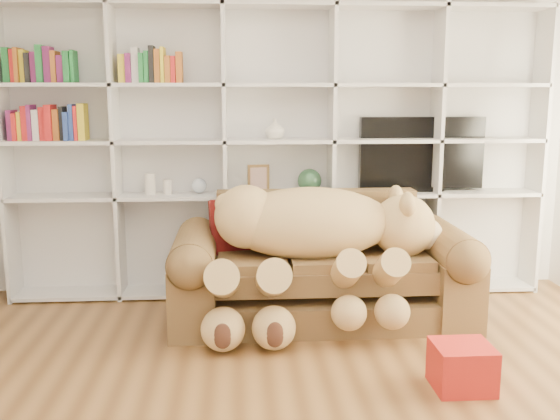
{
  "coord_description": "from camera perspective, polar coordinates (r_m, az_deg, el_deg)",
  "views": [
    {
      "loc": [
        -0.34,
        -2.83,
        1.69
      ],
      "look_at": [
        -0.03,
        1.63,
        0.85
      ],
      "focal_mm": 40.0,
      "sensor_mm": 36.0,
      "label": 1
    }
  ],
  "objects": [
    {
      "name": "wall_back",
      "position": [
        5.35,
        -0.27,
        7.04
      ],
      "size": [
        5.0,
        0.02,
        2.7
      ],
      "primitive_type": "cube",
      "color": "silver",
      "rests_on": "floor"
    },
    {
      "name": "shelf_vase",
      "position": [
        5.15,
        -0.48,
        7.43
      ],
      "size": [
        0.21,
        0.21,
        0.16
      ],
      "primitive_type": "imported",
      "rotation": [
        0.0,
        0.0,
        -0.42
      ],
      "color": "white",
      "rests_on": "bookshelf"
    },
    {
      "name": "bookshelf",
      "position": [
        5.21,
        -2.83,
        6.44
      ],
      "size": [
        4.43,
        0.35,
        2.4
      ],
      "color": "silver",
      "rests_on": "floor"
    },
    {
      "name": "green_vase",
      "position": [
        5.22,
        2.71,
        2.69
      ],
      "size": [
        0.2,
        0.2,
        0.2
      ],
      "primitive_type": "sphere",
      "color": "#315F3B",
      "rests_on": "bookshelf"
    },
    {
      "name": "throw_pillow",
      "position": [
        4.77,
        -3.89,
        -1.55
      ],
      "size": [
        0.45,
        0.3,
        0.44
      ],
      "primitive_type": "cube",
      "rotation": [
        -0.24,
        0.0,
        0.16
      ],
      "color": "#5F1010",
      "rests_on": "sofa"
    },
    {
      "name": "snow_globe",
      "position": [
        5.2,
        -7.41,
        2.23
      ],
      "size": [
        0.13,
        0.13,
        0.13
      ],
      "primitive_type": "sphere",
      "color": "silver",
      "rests_on": "bookshelf"
    },
    {
      "name": "figurine_short",
      "position": [
        5.22,
        -10.23,
        2.1
      ],
      "size": [
        0.08,
        0.08,
        0.12
      ],
      "primitive_type": "cylinder",
      "rotation": [
        0.0,
        0.0,
        0.18
      ],
      "color": "silver",
      "rests_on": "bookshelf"
    },
    {
      "name": "picture_frame",
      "position": [
        5.18,
        -1.98,
        2.92
      ],
      "size": [
        0.18,
        0.05,
        0.23
      ],
      "primitive_type": "cube",
      "rotation": [
        0.0,
        0.0,
        0.14
      ],
      "color": "brown",
      "rests_on": "bookshelf"
    },
    {
      "name": "tv",
      "position": [
        5.44,
        12.8,
        4.97
      ],
      "size": [
        1.06,
        0.18,
        0.63
      ],
      "color": "black",
      "rests_on": "bookshelf"
    },
    {
      "name": "figurine_tall",
      "position": [
        5.24,
        -11.8,
        2.36
      ],
      "size": [
        0.12,
        0.12,
        0.17
      ],
      "primitive_type": "cylinder",
      "rotation": [
        0.0,
        0.0,
        -0.42
      ],
      "color": "silver",
      "rests_on": "bookshelf"
    },
    {
      "name": "teddy_bear",
      "position": [
        4.47,
        3.0,
        -2.65
      ],
      "size": [
        1.77,
        0.94,
        1.03
      ],
      "rotation": [
        0.0,
        0.0,
        0.09
      ],
      "color": "#DEBB6F",
      "rests_on": "sofa"
    },
    {
      "name": "sofa",
      "position": [
        4.74,
        3.77,
        -5.76
      ],
      "size": [
        2.21,
        0.96,
        0.93
      ],
      "color": "brown",
      "rests_on": "floor"
    },
    {
      "name": "gift_box",
      "position": [
        3.86,
        16.3,
        -13.58
      ],
      "size": [
        0.33,
        0.31,
        0.27
      ],
      "primitive_type": "cube",
      "rotation": [
        0.0,
        0.0,
        -0.0
      ],
      "color": "red",
      "rests_on": "floor"
    }
  ]
}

